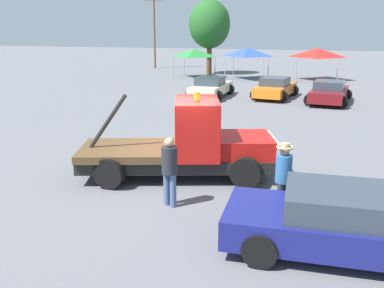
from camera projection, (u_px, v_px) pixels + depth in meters
ground_plane at (176, 176)px, 12.95m from camera, size 160.00×160.00×0.00m
tow_truck at (188, 145)px, 12.70m from camera, size 6.11×3.75×2.54m
foreground_car at (347, 223)px, 8.34m from camera, size 4.98×2.27×1.34m
person_near_truck at (283, 173)px, 10.00m from camera, size 0.40×0.40×1.78m
person_at_hood at (170, 167)px, 10.53m from camera, size 0.39×0.39×1.77m
parked_car_cream at (211, 87)px, 27.55m from camera, size 2.40×4.63×1.34m
parked_car_orange at (275, 88)px, 27.24m from camera, size 2.75×4.60×1.34m
parked_car_maroon at (329, 92)px, 25.42m from camera, size 2.75×4.73×1.34m
canopy_tent_green at (195, 53)px, 38.51m from camera, size 3.12×3.12×2.55m
canopy_tent_blue at (248, 52)px, 36.99m from camera, size 3.28×3.28×2.73m
canopy_tent_red at (317, 53)px, 36.17m from camera, size 3.59×3.59×2.71m
tree_left at (210, 24)px, 40.51m from camera, size 3.90×3.90×6.96m
utility_pole at (154, 28)px, 46.69m from camera, size 2.20×0.24×8.25m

